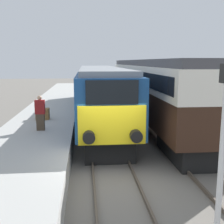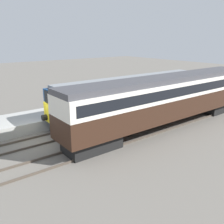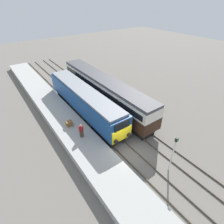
{
  "view_description": "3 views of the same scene",
  "coord_description": "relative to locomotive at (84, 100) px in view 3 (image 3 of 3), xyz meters",
  "views": [
    {
      "loc": [
        -0.96,
        -8.87,
        3.99
      ],
      "look_at": [
        0.0,
        1.05,
        2.2
      ],
      "focal_mm": 45.0,
      "sensor_mm": 36.0,
      "label": 1
    },
    {
      "loc": [
        15.82,
        -5.87,
        6.93
      ],
      "look_at": [
        1.7,
        5.05,
        1.6
      ],
      "focal_mm": 40.0,
      "sensor_mm": 36.0,
      "label": 2
    },
    {
      "loc": [
        -8.64,
        -9.18,
        13.53
      ],
      "look_at": [
        1.7,
        5.05,
        1.6
      ],
      "focal_mm": 28.0,
      "sensor_mm": 36.0,
      "label": 3
    }
  ],
  "objects": [
    {
      "name": "platform_left",
      "position": [
        -3.3,
        -0.89,
        -1.64
      ],
      "size": [
        3.5,
        50.0,
        0.87
      ],
      "color": "#A8A8A3",
      "rests_on": "ground_plane"
    },
    {
      "name": "ground_plane",
      "position": [
        0.0,
        -8.89,
        -2.07
      ],
      "size": [
        120.0,
        120.0,
        0.0
      ],
      "primitive_type": "plane",
      "color": "slate"
    },
    {
      "name": "person_on_platform",
      "position": [
        -3.03,
        -4.87,
        -0.41
      ],
      "size": [
        0.44,
        0.26,
        1.61
      ],
      "color": "#473828",
      "rests_on": "platform_left"
    },
    {
      "name": "passenger_carriage",
      "position": [
        3.4,
        0.48,
        0.42
      ],
      "size": [
        2.75,
        18.87,
        4.11
      ],
      "color": "black",
      "rests_on": "ground_plane"
    },
    {
      "name": "locomotive",
      "position": [
        0.0,
        0.0,
        0.0
      ],
      "size": [
        2.7,
        16.2,
        3.64
      ],
      "color": "black",
      "rests_on": "ground_plane"
    },
    {
      "name": "rails_far_track",
      "position": [
        3.4,
        -3.89,
        -2.0
      ],
      "size": [
        1.5,
        60.0,
        0.14
      ],
      "color": "#4C4238",
      "rests_on": "ground_plane"
    },
    {
      "name": "signal_post",
      "position": [
        1.7,
        -12.74,
        0.28
      ],
      "size": [
        0.24,
        0.28,
        3.96
      ],
      "color": "silver",
      "rests_on": "ground_plane"
    },
    {
      "name": "luggage_crate",
      "position": [
        -3.3,
        -2.34,
        -0.91
      ],
      "size": [
        0.7,
        0.56,
        0.6
      ],
      "color": "brown",
      "rests_on": "platform_left"
    },
    {
      "name": "rails_near_track",
      "position": [
        0.0,
        -3.89,
        -2.0
      ],
      "size": [
        1.51,
        60.0,
        0.14
      ],
      "color": "#4C4238",
      "rests_on": "ground_plane"
    }
  ]
}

